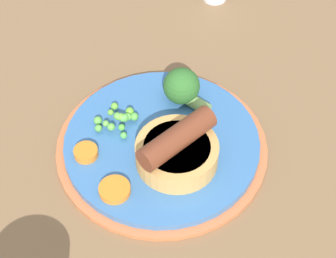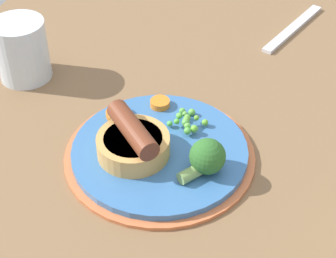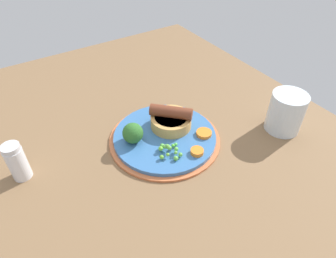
# 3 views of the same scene
# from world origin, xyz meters

# --- Properties ---
(dining_table) EXTENTS (1.10, 0.80, 0.03)m
(dining_table) POSITION_xyz_m (0.00, 0.00, 0.01)
(dining_table) COLOR brown
(dining_table) RESTS_ON ground
(dinner_plate) EXTENTS (0.24, 0.24, 0.01)m
(dinner_plate) POSITION_xyz_m (-0.02, 0.01, 0.04)
(dinner_plate) COLOR #CC6B3D
(dinner_plate) RESTS_ON dining_table
(sausage_pudding) EXTENTS (0.09, 0.09, 0.05)m
(sausage_pudding) POSITION_xyz_m (-0.04, 0.04, 0.06)
(sausage_pudding) COLOR tan
(sausage_pudding) RESTS_ON dinner_plate
(pea_pile) EXTENTS (0.05, 0.05, 0.02)m
(pea_pile) POSITION_xyz_m (0.03, -0.01, 0.05)
(pea_pile) COLOR #5DA638
(pea_pile) RESTS_ON dinner_plate
(broccoli_floret_near) EXTENTS (0.06, 0.05, 0.04)m
(broccoli_floret_near) POSITION_xyz_m (-0.04, -0.06, 0.06)
(broccoli_floret_near) COLOR #2D6628
(broccoli_floret_near) RESTS_ON dinner_plate
(carrot_slice_0) EXTENTS (0.04, 0.04, 0.01)m
(carrot_slice_0) POSITION_xyz_m (0.06, 0.03, 0.05)
(carrot_slice_0) COLOR orange
(carrot_slice_0) RESTS_ON dinner_plate
(carrot_slice_1) EXTENTS (0.04, 0.04, 0.01)m
(carrot_slice_1) POSITION_xyz_m (0.02, 0.08, 0.05)
(carrot_slice_1) COLOR orange
(carrot_slice_1) RESTS_ON dinner_plate
(drinking_glass) EXTENTS (0.08, 0.08, 0.09)m
(drinking_glass) POSITION_xyz_m (0.09, 0.25, 0.08)
(drinking_glass) COLOR silver
(drinking_glass) RESTS_ON dining_table
(salt_shaker) EXTENTS (0.03, 0.03, 0.08)m
(salt_shaker) POSITION_xyz_m (-0.08, -0.27, 0.07)
(salt_shaker) COLOR silver
(salt_shaker) RESTS_ON dining_table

